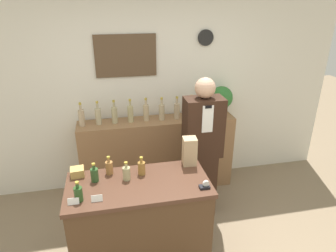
{
  "coord_description": "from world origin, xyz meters",
  "views": [
    {
      "loc": [
        -0.52,
        -1.77,
        2.47
      ],
      "look_at": [
        0.09,
        1.12,
        1.19
      ],
      "focal_mm": 32.0,
      "sensor_mm": 36.0,
      "label": 1
    }
  ],
  "objects_px": {
    "shopkeeper": "(202,150)",
    "paper_bag": "(189,151)",
    "potted_plant": "(221,99)",
    "tape_dispenser": "(205,186)"
  },
  "relations": [
    {
      "from": "shopkeeper",
      "to": "tape_dispenser",
      "type": "height_order",
      "value": "shopkeeper"
    },
    {
      "from": "potted_plant",
      "to": "paper_bag",
      "type": "relative_size",
      "value": 1.35
    },
    {
      "from": "tape_dispenser",
      "to": "potted_plant",
      "type": "bearing_deg",
      "value": 64.63
    },
    {
      "from": "shopkeeper",
      "to": "paper_bag",
      "type": "height_order",
      "value": "shopkeeper"
    },
    {
      "from": "shopkeeper",
      "to": "tape_dispenser",
      "type": "distance_m",
      "value": 0.89
    },
    {
      "from": "paper_bag",
      "to": "tape_dispenser",
      "type": "xyz_separation_m",
      "value": [
        0.02,
        -0.42,
        -0.12
      ]
    },
    {
      "from": "shopkeeper",
      "to": "tape_dispenser",
      "type": "xyz_separation_m",
      "value": [
        -0.25,
        -0.84,
        0.12
      ]
    },
    {
      "from": "paper_bag",
      "to": "shopkeeper",
      "type": "bearing_deg",
      "value": 56.88
    },
    {
      "from": "paper_bag",
      "to": "tape_dispenser",
      "type": "height_order",
      "value": "paper_bag"
    },
    {
      "from": "tape_dispenser",
      "to": "shopkeeper",
      "type": "bearing_deg",
      "value": 73.52
    }
  ]
}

